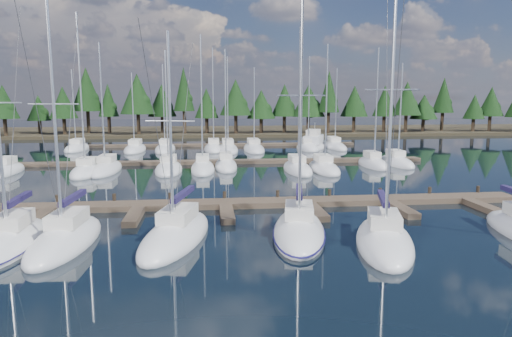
{
  "coord_description": "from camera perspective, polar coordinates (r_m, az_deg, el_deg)",
  "views": [
    {
      "loc": [
        -1.18,
        -14.25,
        7.76
      ],
      "look_at": [
        2.67,
        22.0,
        2.12
      ],
      "focal_mm": 32.0,
      "sensor_mm": 36.0,
      "label": 1
    }
  ],
  "objects": [
    {
      "name": "front_sailboat_2",
      "position": [
        26.71,
        -22.65,
        -8.15
      ],
      "size": [
        3.3,
        8.66,
        13.56
      ],
      "color": "silver",
      "rests_on": "ground"
    },
    {
      "name": "front_sailboat_1",
      "position": [
        27.58,
        -28.25,
        -8.01
      ],
      "size": [
        3.02,
        8.49,
        13.69
      ],
      "color": "silver",
      "rests_on": "ground"
    },
    {
      "name": "back_sailboat_rows",
      "position": [
        59.61,
        -4.7,
        1.54
      ],
      "size": [
        45.75,
        32.21,
        16.79
      ],
      "color": "silver",
      "rests_on": "ground"
    },
    {
      "name": "front_sailboat_5",
      "position": [
        25.48,
        15.72,
        -8.59
      ],
      "size": [
        5.13,
        8.89,
        14.85
      ],
      "color": "silver",
      "rests_on": "ground"
    },
    {
      "name": "back_docks",
      "position": [
        64.29,
        -4.97,
        2.01
      ],
      "size": [
        50.0,
        21.8,
        0.4
      ],
      "color": "#4D3F30",
      "rests_on": "ground"
    },
    {
      "name": "ground",
      "position": [
        44.94,
        -4.47,
        -1.18
      ],
      "size": [
        260.0,
        260.0,
        0.0
      ],
      "primitive_type": "plane",
      "color": "black",
      "rests_on": "ground"
    },
    {
      "name": "tree_line",
      "position": [
        94.39,
        -4.4,
        8.43
      ],
      "size": [
        183.44,
        12.06,
        13.38
      ],
      "color": "black",
      "rests_on": "far_shore"
    },
    {
      "name": "front_sailboat_4",
      "position": [
        26.41,
        5.38,
        -7.69
      ],
      "size": [
        4.64,
        9.45,
        14.35
      ],
      "color": "silver",
      "rests_on": "ground"
    },
    {
      "name": "motor_yacht_right",
      "position": [
        71.87,
        7.2,
        2.95
      ],
      "size": [
        6.62,
        10.2,
        4.85
      ],
      "color": "silver",
      "rests_on": "ground"
    },
    {
      "name": "front_sailboat_3",
      "position": [
        25.9,
        -9.95,
        -8.15
      ],
      "size": [
        4.96,
        9.62,
        11.95
      ],
      "color": "silver",
      "rests_on": "ground"
    },
    {
      "name": "main_dock",
      "position": [
        32.52,
        -3.83,
        -4.66
      ],
      "size": [
        44.0,
        6.13,
        0.9
      ],
      "color": "#4D3F30",
      "rests_on": "ground"
    },
    {
      "name": "far_shore",
      "position": [
        104.52,
        -5.42,
        4.66
      ],
      "size": [
        220.0,
        30.0,
        0.6
      ],
      "primitive_type": "cube",
      "color": "#31291B",
      "rests_on": "ground"
    }
  ]
}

